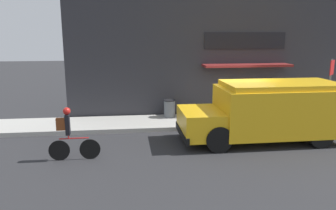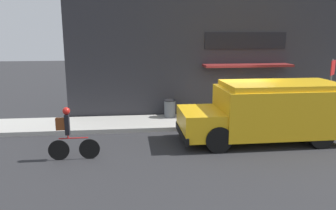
{
  "view_description": "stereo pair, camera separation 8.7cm",
  "coord_description": "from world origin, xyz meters",
  "px_view_note": "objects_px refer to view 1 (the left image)",
  "views": [
    {
      "loc": [
        -4.06,
        -12.02,
        3.71
      ],
      "look_at": [
        -2.64,
        -0.2,
        1.1
      ],
      "focal_mm": 35.0,
      "sensor_mm": 36.0,
      "label": 1
    },
    {
      "loc": [
        -3.98,
        -12.03,
        3.71
      ],
      "look_at": [
        -2.64,
        -0.2,
        1.1
      ],
      "focal_mm": 35.0,
      "sensor_mm": 36.0,
      "label": 2
    }
  ],
  "objects_px": {
    "cyclist": "(69,134)",
    "trash_bin": "(170,108)",
    "stop_sign_post": "(330,79)",
    "school_bus": "(269,111)"
  },
  "relations": [
    {
      "from": "school_bus",
      "to": "stop_sign_post",
      "type": "xyz_separation_m",
      "value": [
        3.48,
        1.98,
        0.77
      ]
    },
    {
      "from": "stop_sign_post",
      "to": "trash_bin",
      "type": "relative_size",
      "value": 3.36
    },
    {
      "from": "school_bus",
      "to": "trash_bin",
      "type": "bearing_deg",
      "value": 134.58
    },
    {
      "from": "cyclist",
      "to": "trash_bin",
      "type": "xyz_separation_m",
      "value": [
        3.49,
        4.13,
        -0.26
      ]
    },
    {
      "from": "school_bus",
      "to": "cyclist",
      "type": "height_order",
      "value": "school_bus"
    },
    {
      "from": "trash_bin",
      "to": "school_bus",
      "type": "bearing_deg",
      "value": -45.0
    },
    {
      "from": "stop_sign_post",
      "to": "cyclist",
      "type": "bearing_deg",
      "value": -163.31
    },
    {
      "from": "school_bus",
      "to": "trash_bin",
      "type": "xyz_separation_m",
      "value": [
        -3.09,
        3.09,
        -0.54
      ]
    },
    {
      "from": "cyclist",
      "to": "school_bus",
      "type": "bearing_deg",
      "value": 8.34
    },
    {
      "from": "trash_bin",
      "to": "stop_sign_post",
      "type": "bearing_deg",
      "value": -9.58
    }
  ]
}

